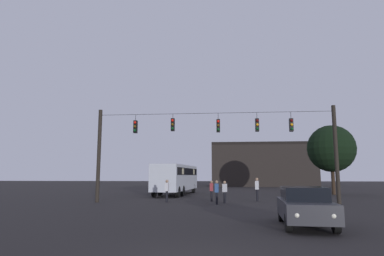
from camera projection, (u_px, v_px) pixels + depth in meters
ground_plane at (216, 196)px, 31.57m from camera, size 168.00×168.00×0.00m
overhead_signal_span at (214, 145)px, 24.22m from camera, size 17.58×0.44×6.96m
city_bus at (176, 176)px, 34.28m from camera, size 3.40×11.17×3.00m
car_near_right at (305, 206)px, 12.95m from camera, size 2.13×4.44×1.52m
pedestrian_crossing_left at (257, 188)px, 25.74m from camera, size 0.33×0.41×1.79m
pedestrian_crossing_center at (212, 190)px, 25.47m from camera, size 0.26×0.37×1.58m
pedestrian_crossing_right at (217, 191)px, 22.83m from camera, size 0.28×0.38×1.63m
pedestrian_near_bus at (167, 189)px, 24.66m from camera, size 0.27×0.38×1.65m
pedestrian_trailing at (225, 191)px, 23.89m from camera, size 0.35×0.42×1.58m
corner_building at (262, 165)px, 61.96m from camera, size 18.48×9.50×7.84m
tree_left_silhouette at (331, 149)px, 34.90m from camera, size 4.93×4.93×7.25m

